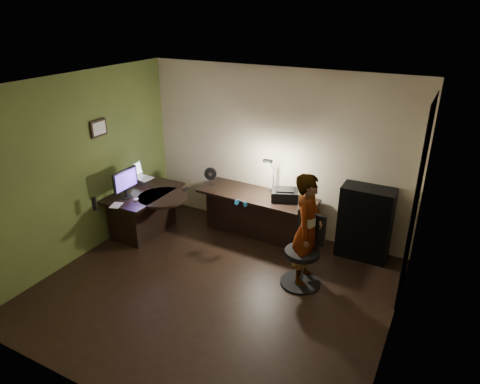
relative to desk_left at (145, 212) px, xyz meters
The scene contains 27 objects.
floor 2.05m from the desk_left, 24.86° to the right, with size 4.50×4.00×0.01m, color black.
ceiling 3.09m from the desk_left, 24.86° to the right, with size 4.50×4.00×0.01m, color silver.
wall_back 2.38m from the desk_left, 32.30° to the left, with size 4.50×0.01×2.70m, color #C0B08C.
wall_front 3.53m from the desk_left, 57.32° to the right, with size 4.50×0.01×2.70m, color #C0B08C.
wall_left 1.37m from the desk_left, 116.62° to the right, with size 0.01×4.00×2.70m, color #C0B08C.
wall_right 4.29m from the desk_left, 11.73° to the right, with size 0.01×4.00×2.70m, color #C0B08C.
green_wall_overlay 1.36m from the desk_left, 115.80° to the right, with size 0.00×4.00×2.70m, color #4F5F28.
arched_doorway 4.19m from the desk_left, ahead, with size 0.01×0.90×2.60m, color black.
french_door 4.35m from the desk_left, 18.97° to the right, with size 0.02×0.92×2.10m, color white.
framed_picture 1.58m from the desk_left, 134.42° to the right, with size 0.04×0.30×0.25m, color black.
desk_left is the anchor object (origin of this frame).
desk_right 1.86m from the desk_left, 24.87° to the left, with size 1.94×0.68×0.73m, color black.
cabinet 3.52m from the desk_left, 15.36° to the left, with size 0.75×0.38×1.13m, color black.
laptop_stand 0.57m from the desk_left, 134.44° to the left, with size 0.24×0.20×0.10m, color silver.
laptop 0.69m from the desk_left, 130.05° to the left, with size 0.35×0.33×0.24m, color silver.
monitor 0.61m from the desk_left, 110.54° to the right, with size 0.10×0.52×0.34m, color black.
mouse 0.50m from the desk_left, 70.08° to the right, with size 0.06×0.10×0.04m, color silver.
phone 0.79m from the desk_left, 36.57° to the left, with size 0.07×0.14×0.01m, color black.
pen 0.43m from the desk_left, 61.76° to the left, with size 0.01×0.14×0.01m, color black.
speaker 0.98m from the desk_left, 104.21° to the right, with size 0.08×0.08×0.19m, color black.
notepad 0.69m from the desk_left, 93.29° to the right, with size 0.15×0.21×0.01m, color silver.
desk_fan 1.24m from the desk_left, 43.83° to the left, with size 0.21×0.11×0.32m, color black.
headphones 1.71m from the desk_left, 11.16° to the left, with size 0.19×0.08×0.09m, color #195882.
printer 2.34m from the desk_left, 21.02° to the left, with size 0.41×0.32×0.18m, color black.
desk_lamp 2.23m from the desk_left, 27.24° to the left, with size 0.17×0.32×0.70m, color black.
office_chair 2.83m from the desk_left, ahead, with size 0.56×0.56×0.99m, color black.
person 2.87m from the desk_left, ahead, with size 0.57×0.38×1.59m, color #D8A88C.
Camera 1 is at (2.54, -4.05, 3.55)m, focal length 32.00 mm.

